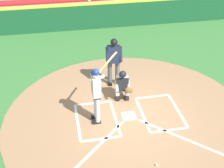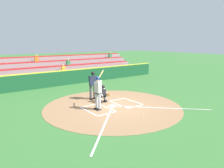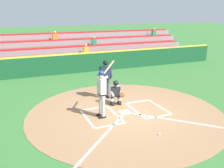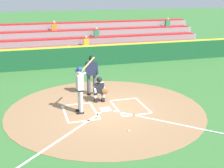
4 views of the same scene
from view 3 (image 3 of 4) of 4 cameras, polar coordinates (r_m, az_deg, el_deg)
The scene contains 9 objects.
ground_plane at distance 10.31m, azimuth 3.07°, elevation -6.58°, with size 120.00×120.00×0.00m, color #387033.
dirt_circle at distance 10.31m, azimuth 3.07°, elevation -6.55°, with size 8.00×8.00×0.01m, color #99704C.
home_plate_and_chalk at distance 9.59m, azimuth 5.36°, elevation -8.39°, with size 7.93×4.91×0.01m.
batter at distance 9.54m, azimuth -2.36°, elevation -1.46°, with size 0.91×0.74×2.13m.
catcher at distance 10.93m, azimuth 0.92°, elevation -1.88°, with size 0.59×0.65×1.13m.
plate_umpire at distance 11.63m, azimuth -1.55°, elevation 1.77°, with size 0.60×0.44×1.86m.
baseball at distance 8.68m, azimuth 10.84°, elevation -11.28°, with size 0.07×0.07×0.07m, color white.
backstop_wall at distance 16.90m, azimuth -7.97°, elevation 4.82°, with size 22.00×0.36×1.31m.
bleacher_stand at distance 19.99m, azimuth -10.42°, elevation 7.11°, with size 20.00×4.25×2.55m.
Camera 3 is at (4.14, 8.53, 4.05)m, focal length 39.76 mm.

